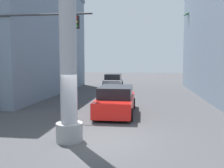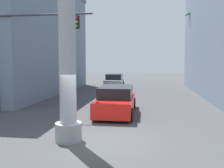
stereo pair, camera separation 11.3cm
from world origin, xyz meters
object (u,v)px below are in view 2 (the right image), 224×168
object	(u,v)px
car_lead	(116,101)
palm_tree_far_right	(196,41)
traffic_light_mast	(26,42)
car_far	(114,81)
palm_tree_far_left	(69,50)

from	to	relation	value
car_lead	palm_tree_far_right	world-z (taller)	palm_tree_far_right
traffic_light_mast	car_far	bearing A→B (deg)	77.12
traffic_light_mast	palm_tree_far_right	distance (m)	19.59
traffic_light_mast	palm_tree_far_left	size ratio (longest dim) A/B	0.87
car_lead	palm_tree_far_right	distance (m)	17.14
palm_tree_far_left	traffic_light_mast	bearing A→B (deg)	-81.33
car_far	palm_tree_far_left	xyz separation A→B (m)	(-5.37, 0.54, 3.48)
car_far	palm_tree_far_right	distance (m)	10.08
car_far	palm_tree_far_right	xyz separation A→B (m)	(8.90, 1.51, 4.48)
car_far	palm_tree_far_right	world-z (taller)	palm_tree_far_right
palm_tree_far_right	car_lead	bearing A→B (deg)	-114.64
traffic_light_mast	palm_tree_far_right	size ratio (longest dim) A/B	0.68
palm_tree_far_right	car_far	bearing A→B (deg)	-170.38
traffic_light_mast	car_far	xyz separation A→B (m)	(3.17, 13.88, -3.34)
car_far	palm_tree_far_right	size ratio (longest dim) A/B	0.53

